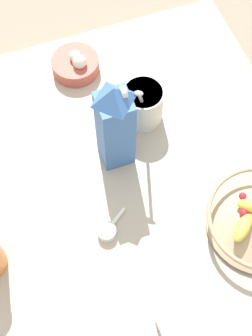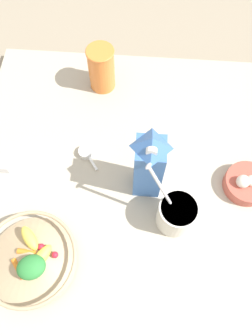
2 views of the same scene
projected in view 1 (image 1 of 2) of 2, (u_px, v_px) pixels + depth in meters
ground_plane at (116, 186)px, 1.15m from camera, size 6.00×6.00×0.00m
countertop at (115, 182)px, 1.13m from camera, size 0.92×0.92×0.04m
milk_carton at (115, 125)px, 1.02m from camera, size 0.07×0.07×0.27m
yogurt_tub at (143, 103)px, 1.14m from camera, size 0.15×0.11×0.24m
spice_jar at (171, 328)px, 0.95m from camera, size 0.05×0.05×0.03m
measuring_scoop at (107, 230)px, 1.04m from camera, size 0.06×0.08×0.02m
garlic_bowl at (76, 64)px, 1.24m from camera, size 0.13×0.13×0.07m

